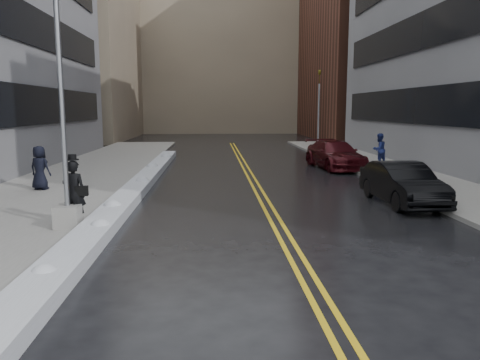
{
  "coord_description": "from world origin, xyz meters",
  "views": [
    {
      "loc": [
        0.64,
        -10.63,
        3.34
      ],
      "look_at": [
        1.41,
        2.68,
        1.3
      ],
      "focal_mm": 35.0,
      "sensor_mm": 36.0,
      "label": 1
    }
  ],
  "objects": [
    {
      "name": "traffic_signal",
      "position": [
        8.5,
        24.0,
        3.4
      ],
      "size": [
        0.16,
        0.2,
        6.0
      ],
      "color": "gray",
      "rests_on": "sidewalk_east"
    },
    {
      "name": "car_maroon",
      "position": [
        7.5,
        15.21,
        0.78
      ],
      "size": [
        2.78,
        5.58,
        1.56
      ],
      "primitive_type": "imported",
      "rotation": [
        0.0,
        0.0,
        0.12
      ],
      "color": "#3B090F",
      "rests_on": "ground"
    },
    {
      "name": "sidewalk_west",
      "position": [
        -5.75,
        10.0,
        0.07
      ],
      "size": [
        5.5,
        50.0,
        0.15
      ],
      "primitive_type": "cube",
      "color": "gray",
      "rests_on": "ground"
    },
    {
      "name": "sidewalk_east",
      "position": [
        10.0,
        10.0,
        0.07
      ],
      "size": [
        4.0,
        50.0,
        0.15
      ],
      "primitive_type": "cube",
      "color": "gray",
      "rests_on": "ground"
    },
    {
      "name": "car_black",
      "position": [
        7.27,
        5.2,
        0.74
      ],
      "size": [
        1.7,
        4.53,
        1.48
      ],
      "primitive_type": "imported",
      "rotation": [
        0.0,
        0.0,
        0.03
      ],
      "color": "black",
      "rests_on": "ground"
    },
    {
      "name": "lane_line_left",
      "position": [
        2.35,
        10.0,
        0.0
      ],
      "size": [
        0.12,
        50.0,
        0.01
      ],
      "primitive_type": "cube",
      "color": "gold",
      "rests_on": "ground"
    },
    {
      "name": "pedestrian_c",
      "position": [
        -6.21,
        8.16,
        1.02
      ],
      "size": [
        0.98,
        0.8,
        1.74
      ],
      "primitive_type": "imported",
      "rotation": [
        0.0,
        0.0,
        2.81
      ],
      "color": "black",
      "rests_on": "sidewalk_west"
    },
    {
      "name": "pedestrian_east",
      "position": [
        10.05,
        15.29,
        1.06
      ],
      "size": [
        1.09,
        1.0,
        1.81
      ],
      "primitive_type": "imported",
      "rotation": [
        0.0,
        0.0,
        3.58
      ],
      "color": "navy",
      "rests_on": "sidewalk_east"
    },
    {
      "name": "lamppost",
      "position": [
        -3.3,
        2.0,
        2.53
      ],
      "size": [
        0.65,
        0.65,
        7.62
      ],
      "color": "gray",
      "rests_on": "sidewalk_west"
    },
    {
      "name": "lane_line_right",
      "position": [
        2.65,
        10.0,
        0.0
      ],
      "size": [
        0.12,
        50.0,
        0.01
      ],
      "primitive_type": "cube",
      "color": "gold",
      "rests_on": "ground"
    },
    {
      "name": "building_east_far",
      "position": [
        19.0,
        42.0,
        14.0
      ],
      "size": [
        14.0,
        20.0,
        28.0
      ],
      "primitive_type": "cube",
      "color": "#562D21",
      "rests_on": "ground"
    },
    {
      "name": "building_west_far",
      "position": [
        -15.5,
        44.0,
        9.0
      ],
      "size": [
        14.0,
        22.0,
        18.0
      ],
      "primitive_type": "cube",
      "color": "gray",
      "rests_on": "ground"
    },
    {
      "name": "fire_hydrant",
      "position": [
        9.0,
        10.0,
        0.55
      ],
      "size": [
        0.26,
        0.26,
        0.73
      ],
      "color": "maroon",
      "rests_on": "sidewalk_east"
    },
    {
      "name": "pedestrian_fedora",
      "position": [
        -3.2,
        2.32,
        1.05
      ],
      "size": [
        0.71,
        0.53,
        1.8
      ],
      "primitive_type": "imported",
      "rotation": [
        0.0,
        0.0,
        2.98
      ],
      "color": "black",
      "rests_on": "sidewalk_west"
    },
    {
      "name": "snow_ridge",
      "position": [
        -2.45,
        8.0,
        0.17
      ],
      "size": [
        0.9,
        30.0,
        0.34
      ],
      "primitive_type": "cube",
      "color": "silver",
      "rests_on": "ground"
    },
    {
      "name": "ground",
      "position": [
        0.0,
        0.0,
        0.0
      ],
      "size": [
        160.0,
        160.0,
        0.0
      ],
      "primitive_type": "plane",
      "color": "black",
      "rests_on": "ground"
    },
    {
      "name": "building_far",
      "position": [
        2.0,
        60.0,
        11.0
      ],
      "size": [
        36.0,
        16.0,
        22.0
      ],
      "primitive_type": "cube",
      "color": "gray",
      "rests_on": "ground"
    }
  ]
}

